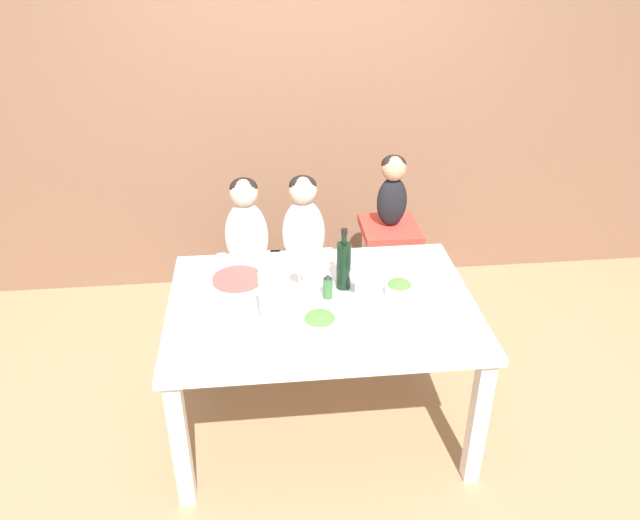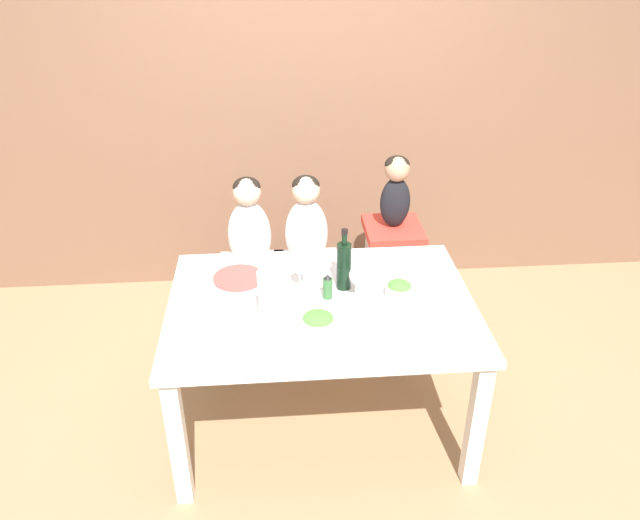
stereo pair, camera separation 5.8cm
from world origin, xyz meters
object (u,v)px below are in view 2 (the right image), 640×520
person_child_left (249,223)px  chair_far_left (252,279)px  paper_towel_roll (270,297)px  dinner_plate_back_right (404,266)px  wine_bottle (344,264)px  chair_right_highchair (392,250)px  dinner_plate_front_left (234,340)px  person_baby_right (396,187)px  chair_far_center (307,277)px  dinner_plate_back_left (239,278)px  salad_bowl_large (318,322)px  person_child_center (306,221)px  wine_glass_far (299,266)px  wine_glass_near (356,276)px  salad_bowl_small (399,289)px

person_child_left → chair_far_left: bearing=-90.0°
paper_towel_roll → dinner_plate_back_right: paper_towel_roll is taller
chair_far_left → wine_bottle: 0.93m
person_child_left → chair_right_highchair: bearing=-0.1°
chair_far_left → dinner_plate_front_left: (-0.04, -1.06, 0.34)m
person_child_left → person_baby_right: 0.85m
chair_far_center → dinner_plate_back_left: dinner_plate_back_left is taller
wine_bottle → salad_bowl_large: size_ratio=1.99×
salad_bowl_large → dinner_plate_back_right: salad_bowl_large is taller
person_child_left → wine_bottle: wine_bottle is taller
dinner_plate_back_left → person_child_center: bearing=56.4°
chair_right_highchair → dinner_plate_back_right: dinner_plate_back_right is taller
chair_far_left → chair_far_center: same height
chair_far_left → wine_glass_far: bearing=-68.6°
wine_glass_far → salad_bowl_large: wine_glass_far is taller
chair_far_center → chair_right_highchair: bearing=0.0°
person_child_center → dinner_plate_back_left: 0.66m
person_baby_right → salad_bowl_large: (-0.52, -1.01, -0.19)m
wine_glass_near → wine_glass_far: same height
paper_towel_roll → wine_glass_far: (0.14, 0.26, -0.00)m
person_child_left → wine_glass_far: (0.26, -0.65, 0.09)m
chair_right_highchair → person_child_left: 0.86m
paper_towel_roll → wine_glass_near: (0.40, 0.15, -0.00)m
chair_right_highchair → paper_towel_roll: paper_towel_roll is taller
dinner_plate_back_left → dinner_plate_back_right: size_ratio=1.00×
person_child_left → wine_glass_near: bearing=-56.3°
chair_right_highchair → salad_bowl_small: (-0.12, -0.77, 0.21)m
chair_far_left → person_child_left: person_child_left is taller
chair_right_highchair → person_child_center: 0.55m
paper_towel_roll → dinner_plate_back_right: size_ratio=0.98×
person_child_left → paper_towel_roll: size_ratio=2.32×
chair_far_left → chair_right_highchair: bearing=0.0°
chair_far_center → wine_glass_far: 0.80m
person_child_center → person_child_left: bearing=180.0°
paper_towel_roll → dinner_plate_front_left: (-0.15, -0.14, -0.12)m
wine_bottle → person_child_left: bearing=124.7°
paper_towel_roll → dinner_plate_front_left: paper_towel_roll is taller
person_child_left → wine_glass_near: 0.92m
paper_towel_roll → salad_bowl_small: paper_towel_roll is taller
person_baby_right → wine_glass_far: size_ratio=2.55×
wine_glass_far → wine_glass_near: bearing=-23.7°
wine_bottle → salad_bowl_small: (0.25, -0.11, -0.08)m
chair_far_left → salad_bowl_small: bearing=-47.4°
chair_far_left → salad_bowl_small: salad_bowl_small is taller
person_child_center → wine_glass_near: person_child_center is taller
wine_bottle → dinner_plate_back_right: bearing=26.5°
person_child_left → wine_bottle: size_ratio=1.82×
paper_towel_roll → wine_glass_near: 0.42m
wine_glass_far → dinner_plate_front_left: size_ratio=0.66×
person_child_center → person_baby_right: 0.54m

